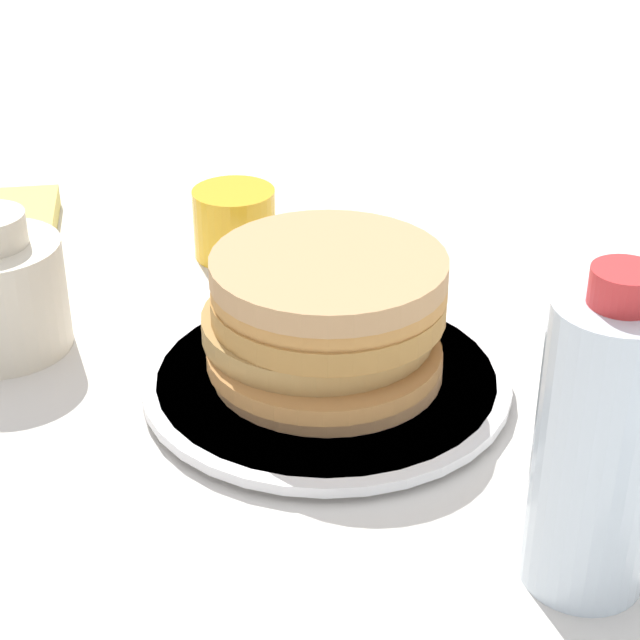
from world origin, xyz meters
name	(u,v)px	position (x,y,z in m)	size (l,w,h in m)	color
ground_plane	(331,376)	(0.00, 0.00, 0.00)	(4.00, 4.00, 0.00)	silver
plate	(320,379)	(0.02, 0.00, 0.01)	(0.25, 0.25, 0.01)	white
pancake_stack	(324,316)	(0.01, 0.00, 0.05)	(0.17, 0.17, 0.09)	tan
juice_glass	(235,223)	(-0.18, -0.12, 0.03)	(0.07, 0.07, 0.06)	yellow
water_bottle_far	(600,445)	(0.17, 0.17, 0.09)	(0.07, 0.07, 0.18)	silver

